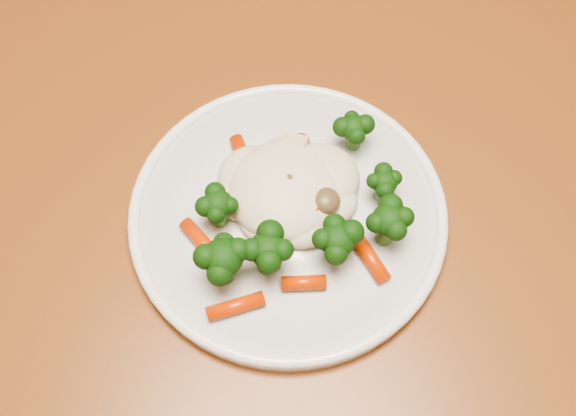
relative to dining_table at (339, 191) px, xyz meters
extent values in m
plane|color=brown|center=(0.17, 0.00, -0.66)|extent=(3.00, 3.00, 0.00)
cube|color=brown|center=(0.00, 0.00, 0.07)|extent=(1.25, 0.84, 0.04)
cylinder|color=white|center=(-0.06, -0.08, 0.10)|extent=(0.26, 0.26, 0.01)
ellipsoid|color=beige|center=(-0.06, -0.06, 0.13)|extent=(0.11, 0.10, 0.04)
ellipsoid|color=black|center=(-0.12, -0.13, 0.13)|extent=(0.05, 0.05, 0.04)
ellipsoid|color=black|center=(-0.08, -0.12, 0.13)|extent=(0.05, 0.05, 0.04)
ellipsoid|color=black|center=(-0.03, -0.12, 0.13)|extent=(0.05, 0.05, 0.04)
ellipsoid|color=black|center=(0.01, -0.11, 0.13)|extent=(0.04, 0.04, 0.04)
ellipsoid|color=black|center=(0.02, -0.07, 0.12)|extent=(0.03, 0.03, 0.03)
ellipsoid|color=black|center=(0.00, -0.02, 0.12)|extent=(0.04, 0.04, 0.03)
ellipsoid|color=black|center=(-0.12, -0.08, 0.12)|extent=(0.04, 0.04, 0.04)
cylinder|color=#E23B05|center=(-0.09, -0.03, 0.11)|extent=(0.02, 0.05, 0.01)
cylinder|color=#E23B05|center=(-0.05, -0.03, 0.11)|extent=(0.03, 0.05, 0.01)
cylinder|color=#E23B05|center=(-0.02, -0.05, 0.11)|extent=(0.04, 0.01, 0.01)
cylinder|color=#E23B05|center=(-0.13, -0.10, 0.11)|extent=(0.04, 0.05, 0.01)
cylinder|color=#E23B05|center=(-0.11, -0.15, 0.11)|extent=(0.05, 0.02, 0.01)
cylinder|color=#E23B05|center=(-0.06, -0.14, 0.11)|extent=(0.04, 0.01, 0.01)
cylinder|color=#E23B05|center=(0.00, -0.13, 0.11)|extent=(0.03, 0.05, 0.01)
cylinder|color=#E23B05|center=(-0.04, -0.07, 0.12)|extent=(0.02, 0.05, 0.01)
cylinder|color=#E23B05|center=(-0.07, -0.05, 0.12)|extent=(0.02, 0.04, 0.01)
ellipsoid|color=brown|center=(-0.06, -0.06, 0.13)|extent=(0.03, 0.03, 0.02)
ellipsoid|color=brown|center=(-0.03, -0.08, 0.13)|extent=(0.02, 0.02, 0.02)
ellipsoid|color=brown|center=(-0.07, -0.07, 0.13)|extent=(0.02, 0.02, 0.01)
cube|color=#D2BD8C|center=(-0.06, -0.03, 0.12)|extent=(0.02, 0.02, 0.01)
cube|color=#D2BD8C|center=(-0.05, -0.02, 0.12)|extent=(0.02, 0.02, 0.01)
camera|label=1|loc=(-0.09, -0.35, 0.63)|focal=45.00mm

